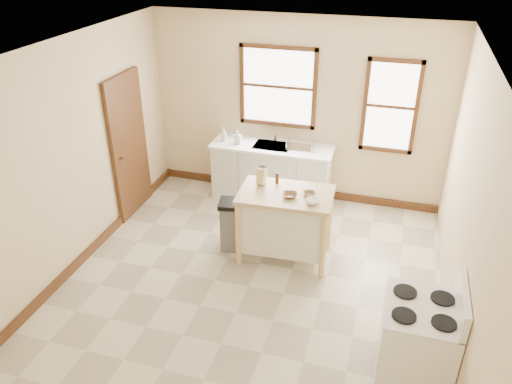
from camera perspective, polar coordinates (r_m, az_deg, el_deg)
floor at (r=6.18m, az=-0.85°, el=-10.73°), size 5.00×5.00×0.00m
ceiling at (r=4.91m, az=-1.09°, el=15.42°), size 5.00×5.00×0.00m
wall_back at (r=7.63m, az=4.71°, el=9.24°), size 4.50×0.04×2.80m
wall_left at (r=6.38m, az=-20.65°, el=3.44°), size 0.04×5.00×2.80m
wall_right at (r=5.27m, az=23.11°, el=-2.48°), size 0.04×5.00×2.80m
window_main at (r=7.57m, az=2.51°, el=11.93°), size 1.17×0.06×1.22m
window_side at (r=7.41m, az=15.12°, el=9.39°), size 0.77×0.06×1.37m
door_left at (r=7.48m, az=-14.31°, el=5.12°), size 0.06×0.90×2.10m
baseboard_back at (r=8.15m, az=4.29°, el=0.25°), size 4.50×0.04×0.12m
baseboard_left at (r=7.01m, az=-18.59°, el=-6.54°), size 0.04×5.00×0.12m
sink_counter at (r=7.79m, az=1.81°, el=2.23°), size 1.86×0.62×0.92m
faucet at (r=7.72m, az=2.22°, el=6.60°), size 0.03×0.03×0.22m
soap_bottle_a at (r=7.73m, az=-3.70°, el=6.60°), size 0.09×0.09×0.22m
soap_bottle_b at (r=7.63m, az=-2.09°, el=6.30°), size 0.09×0.10×0.21m
dish_rack at (r=7.51m, az=5.14°, el=5.38°), size 0.43×0.35×0.10m
kitchen_island at (r=6.43m, az=3.32°, el=-3.84°), size 1.20×0.80×0.95m
knife_block at (r=6.34m, az=0.62°, el=1.72°), size 0.11×0.11×0.20m
pepper_grinder at (r=6.37m, az=2.42°, el=1.59°), size 0.06×0.06×0.15m
bowl_a at (r=6.09m, az=3.89°, el=-0.37°), size 0.23×0.23×0.04m
bowl_b at (r=6.15m, az=6.10°, el=-0.22°), size 0.20×0.20×0.04m
bowl_c at (r=5.97m, az=6.52°, el=-1.07°), size 0.22×0.22×0.05m
trash_bin at (r=6.65m, az=-2.55°, el=-3.81°), size 0.42×0.37×0.72m
gas_stove at (r=4.99m, az=18.05°, el=-15.14°), size 0.72×0.73×1.16m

